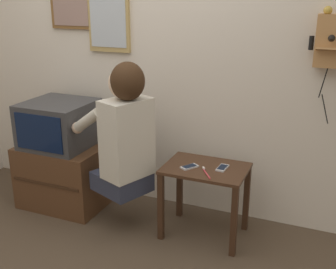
{
  "coord_description": "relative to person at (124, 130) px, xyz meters",
  "views": [
    {
      "loc": [
        1.35,
        -1.86,
        1.71
      ],
      "look_at": [
        0.26,
        0.7,
        0.76
      ],
      "focal_mm": 45.0,
      "sensor_mm": 36.0,
      "label": 1
    }
  ],
  "objects": [
    {
      "name": "wall_phone_antique",
      "position": [
        1.27,
        0.47,
        0.62
      ],
      "size": [
        0.24,
        0.18,
        0.76
      ],
      "color": "#AD7A47"
    },
    {
      "name": "person",
      "position": [
        0.0,
        0.0,
        0.0
      ],
      "size": [
        0.64,
        0.52,
        0.96
      ],
      "rotation": [
        0.0,
        0.0,
        1.19
      ],
      "color": "#2D3347",
      "rests_on": "ground_plane"
    },
    {
      "name": "wall_mirror",
      "position": [
        -0.39,
        0.52,
        0.84
      ],
      "size": [
        0.36,
        0.03,
        0.77
      ],
      "color": "tan"
    },
    {
      "name": "wall_back",
      "position": [
        0.03,
        0.56,
        0.49
      ],
      "size": [
        6.8,
        0.05,
        2.55
      ],
      "color": "beige",
      "rests_on": "ground_plane"
    },
    {
      "name": "framed_picture",
      "position": [
        -0.74,
        0.52,
        0.81
      ],
      "size": [
        0.39,
        0.03,
        0.37
      ],
      "color": "brown"
    },
    {
      "name": "side_table",
      "position": [
        0.56,
        0.15,
        -0.37
      ],
      "size": [
        0.58,
        0.42,
        0.53
      ],
      "color": "#422819",
      "rests_on": "ground_plane"
    },
    {
      "name": "cell_phone_held",
      "position": [
        0.45,
        0.1,
        -0.25
      ],
      "size": [
        0.12,
        0.14,
        0.01
      ],
      "rotation": [
        0.0,
        0.0,
        -0.58
      ],
      "color": "silver",
      "rests_on": "side_table"
    },
    {
      "name": "cell_phone_spare",
      "position": [
        0.67,
        0.18,
        -0.25
      ],
      "size": [
        0.07,
        0.13,
        0.01
      ],
      "rotation": [
        0.0,
        0.0,
        -0.07
      ],
      "color": "silver",
      "rests_on": "side_table"
    },
    {
      "name": "toothbrush",
      "position": [
        0.59,
        0.05,
        -0.25
      ],
      "size": [
        0.1,
        0.14,
        0.02
      ],
      "rotation": [
        0.0,
        0.0,
        0.6
      ],
      "color": "#D83F4C",
      "rests_on": "side_table"
    },
    {
      "name": "tv_stand",
      "position": [
        -0.67,
        0.18,
        -0.53
      ],
      "size": [
        0.68,
        0.54,
        0.52
      ],
      "color": "#51331E",
      "rests_on": "ground_plane"
    },
    {
      "name": "television",
      "position": [
        -0.68,
        0.17,
        -0.09
      ],
      "size": [
        0.51,
        0.51,
        0.36
      ],
      "color": "#38383A",
      "rests_on": "tv_stand"
    }
  ]
}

